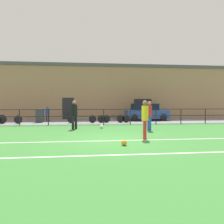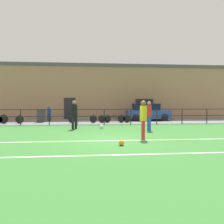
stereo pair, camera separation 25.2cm
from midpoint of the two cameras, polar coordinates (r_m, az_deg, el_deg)
ground at (r=9.19m, az=0.56°, el=-7.70°), size 60.00×44.00×0.04m
field_line_touchline at (r=8.78m, az=0.83°, el=-8.05°), size 36.00×0.11×0.00m
field_line_hash at (r=6.48m, az=3.07°, el=-11.93°), size 36.00×0.11×0.00m
pavement_strip at (r=17.59m, az=-2.20°, el=-2.63°), size 48.00×5.00×0.02m
perimeter_fence at (r=15.05m, az=-1.72°, el=-0.71°), size 36.07×0.07×1.15m
clubhouse_facade at (r=21.24m, az=-2.73°, el=5.66°), size 28.00×2.56×5.47m
player_goalkeeper at (r=12.62m, az=-10.00°, el=-0.27°), size 0.35×0.39×1.75m
player_striker at (r=9.14m, az=9.57°, el=-1.47°), size 0.30×0.46×1.73m
player_winger at (r=11.97m, az=10.98°, el=-0.57°), size 0.30×0.47×1.70m
soccer_ball_match at (r=7.80m, az=3.60°, el=-8.61°), size 0.22×0.22×0.22m
soccer_ball_spare at (r=12.94m, az=-2.40°, el=-4.08°), size 0.23×0.23×0.23m
spectator_child at (r=18.50m, az=-16.93°, el=-0.19°), size 0.34×0.22×1.28m
parked_car_red at (r=18.80m, az=10.29°, el=-0.09°), size 3.82×1.80×1.52m
bicycle_parked_1 at (r=16.32m, az=0.32°, el=-1.88°), size 2.17×0.04×0.71m
bicycle_parked_2 at (r=16.37m, az=1.85°, el=-1.87°), size 2.23×0.04×0.71m
bicycle_parked_3 at (r=16.26m, az=-7.83°, el=-1.93°), size 2.28×0.04×0.71m
bicycle_parked_4 at (r=17.46m, az=-26.63°, el=-1.84°), size 2.19×0.04×0.72m
trash_bin_0 at (r=17.64m, az=-18.90°, el=-0.95°), size 0.62×0.53×1.08m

